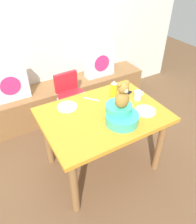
{
  "coord_description": "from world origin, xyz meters",
  "views": [
    {
      "loc": [
        -0.87,
        -1.4,
        2.0
      ],
      "look_at": [
        0.0,
        0.1,
        0.69
      ],
      "focal_mm": 34.81,
      "sensor_mm": 36.0,
      "label": 1
    }
  ],
  "objects_px": {
    "teddy_bear": "(122,96)",
    "cell_phone": "(125,91)",
    "pillow_floral_right": "(99,62)",
    "dinner_plate_near": "(67,107)",
    "dinner_plate_far": "(145,111)",
    "pillow_floral_left": "(9,83)",
    "book_stack": "(66,80)",
    "highchair": "(72,96)",
    "coffee_mug": "(138,95)",
    "infant_seat_teal": "(121,115)",
    "dining_table": "(103,123)",
    "ketchup_bottle": "(114,89)"
  },
  "relations": [
    {
      "from": "teddy_bear",
      "to": "cell_phone",
      "type": "height_order",
      "value": "teddy_bear"
    },
    {
      "from": "pillow_floral_right",
      "to": "teddy_bear",
      "type": "xyz_separation_m",
      "value": [
        -0.56,
        -1.34,
        0.34
      ]
    },
    {
      "from": "dinner_plate_near",
      "to": "dinner_plate_far",
      "type": "relative_size",
      "value": 1.0
    },
    {
      "from": "pillow_floral_left",
      "to": "book_stack",
      "type": "xyz_separation_m",
      "value": [
        0.75,
        0.02,
        -0.18
      ]
    },
    {
      "from": "highchair",
      "to": "cell_phone",
      "type": "distance_m",
      "value": 0.71
    },
    {
      "from": "pillow_floral_left",
      "to": "teddy_bear",
      "type": "height_order",
      "value": "teddy_bear"
    },
    {
      "from": "teddy_bear",
      "to": "coffee_mug",
      "type": "height_order",
      "value": "teddy_bear"
    },
    {
      "from": "pillow_floral_right",
      "to": "infant_seat_teal",
      "type": "height_order",
      "value": "same"
    },
    {
      "from": "pillow_floral_left",
      "to": "cell_phone",
      "type": "relative_size",
      "value": 3.06
    },
    {
      "from": "dining_table",
      "to": "infant_seat_teal",
      "type": "bearing_deg",
      "value": -68.04
    },
    {
      "from": "book_stack",
      "to": "ketchup_bottle",
      "type": "height_order",
      "value": "ketchup_bottle"
    },
    {
      "from": "dining_table",
      "to": "teddy_bear",
      "type": "distance_m",
      "value": 0.44
    },
    {
      "from": "book_stack",
      "to": "highchair",
      "type": "distance_m",
      "value": 0.45
    },
    {
      "from": "dinner_plate_near",
      "to": "teddy_bear",
      "type": "bearing_deg",
      "value": -53.35
    },
    {
      "from": "book_stack",
      "to": "cell_phone",
      "type": "relative_size",
      "value": 1.39
    },
    {
      "from": "dinner_plate_near",
      "to": "cell_phone",
      "type": "xyz_separation_m",
      "value": [
        0.67,
        -0.04,
        -0.0
      ]
    },
    {
      "from": "pillow_floral_left",
      "to": "cell_phone",
      "type": "xyz_separation_m",
      "value": [
        1.06,
        -0.94,
        0.06
      ]
    },
    {
      "from": "infant_seat_teal",
      "to": "coffee_mug",
      "type": "height_order",
      "value": "infant_seat_teal"
    },
    {
      "from": "pillow_floral_left",
      "to": "teddy_bear",
      "type": "xyz_separation_m",
      "value": [
        0.72,
        -1.34,
        0.34
      ]
    },
    {
      "from": "pillow_floral_left",
      "to": "dinner_plate_far",
      "type": "distance_m",
      "value": 1.68
    },
    {
      "from": "pillow_floral_right",
      "to": "dining_table",
      "type": "xyz_separation_m",
      "value": [
        -0.64,
        -1.16,
        -0.05
      ]
    },
    {
      "from": "dining_table",
      "to": "dinner_plate_far",
      "type": "relative_size",
      "value": 5.82
    },
    {
      "from": "pillow_floral_right",
      "to": "book_stack",
      "type": "height_order",
      "value": "pillow_floral_right"
    },
    {
      "from": "infant_seat_teal",
      "to": "teddy_bear",
      "type": "distance_m",
      "value": 0.21
    },
    {
      "from": "pillow_floral_left",
      "to": "infant_seat_teal",
      "type": "relative_size",
      "value": 1.33
    },
    {
      "from": "book_stack",
      "to": "infant_seat_teal",
      "type": "bearing_deg",
      "value": -91.52
    },
    {
      "from": "coffee_mug",
      "to": "book_stack",
      "type": "bearing_deg",
      "value": 105.82
    },
    {
      "from": "teddy_bear",
      "to": "dinner_plate_near",
      "type": "bearing_deg",
      "value": 126.65
    },
    {
      "from": "book_stack",
      "to": "coffee_mug",
      "type": "height_order",
      "value": "coffee_mug"
    },
    {
      "from": "dinner_plate_far",
      "to": "cell_phone",
      "type": "height_order",
      "value": "dinner_plate_far"
    },
    {
      "from": "pillow_floral_left",
      "to": "dinner_plate_far",
      "type": "xyz_separation_m",
      "value": [
        1.01,
        -1.34,
        0.07
      ]
    },
    {
      "from": "ketchup_bottle",
      "to": "infant_seat_teal",
      "type": "bearing_deg",
      "value": -114.78
    },
    {
      "from": "book_stack",
      "to": "dinner_plate_far",
      "type": "xyz_separation_m",
      "value": [
        0.26,
        -1.36,
        0.24
      ]
    },
    {
      "from": "pillow_floral_right",
      "to": "cell_phone",
      "type": "xyz_separation_m",
      "value": [
        -0.22,
        -0.94,
        0.06
      ]
    },
    {
      "from": "highchair",
      "to": "cell_phone",
      "type": "height_order",
      "value": "highchair"
    },
    {
      "from": "pillow_floral_left",
      "to": "coffee_mug",
      "type": "xyz_separation_m",
      "value": [
        1.08,
        -1.13,
        0.11
      ]
    },
    {
      "from": "infant_seat_teal",
      "to": "dinner_plate_near",
      "type": "xyz_separation_m",
      "value": [
        -0.33,
        0.44,
        -0.07
      ]
    },
    {
      "from": "dining_table",
      "to": "coffee_mug",
      "type": "distance_m",
      "value": 0.46
    },
    {
      "from": "infant_seat_teal",
      "to": "dinner_plate_far",
      "type": "distance_m",
      "value": 0.3
    },
    {
      "from": "dining_table",
      "to": "dinner_plate_near",
      "type": "relative_size",
      "value": 5.82
    },
    {
      "from": "pillow_floral_left",
      "to": "dining_table",
      "type": "height_order",
      "value": "pillow_floral_left"
    },
    {
      "from": "book_stack",
      "to": "pillow_floral_left",
      "type": "bearing_deg",
      "value": -178.41
    },
    {
      "from": "highchair",
      "to": "ketchup_bottle",
      "type": "distance_m",
      "value": 0.67
    },
    {
      "from": "teddy_bear",
      "to": "coffee_mug",
      "type": "distance_m",
      "value": 0.48
    },
    {
      "from": "book_stack",
      "to": "highchair",
      "type": "relative_size",
      "value": 0.25
    },
    {
      "from": "highchair",
      "to": "dinner_plate_near",
      "type": "relative_size",
      "value": 3.95
    },
    {
      "from": "teddy_bear",
      "to": "ketchup_bottle",
      "type": "xyz_separation_m",
      "value": [
        0.18,
        0.38,
        -0.19
      ]
    },
    {
      "from": "pillow_floral_left",
      "to": "ketchup_bottle",
      "type": "xyz_separation_m",
      "value": [
        0.89,
        -0.95,
        0.15
      ]
    },
    {
      "from": "pillow_floral_left",
      "to": "infant_seat_teal",
      "type": "height_order",
      "value": "same"
    },
    {
      "from": "cell_phone",
      "to": "highchair",
      "type": "bearing_deg",
      "value": 110.12
    }
  ]
}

